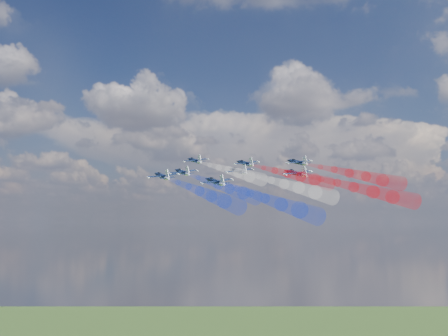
% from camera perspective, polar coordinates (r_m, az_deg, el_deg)
% --- Properties ---
extents(jet_lead, '(13.73, 13.67, 6.33)m').
position_cam_1_polar(jet_lead, '(165.01, -3.19, 0.81)').
color(jet_lead, black).
extents(trail_lead, '(28.76, 26.00, 11.74)m').
position_cam_1_polar(trail_lead, '(145.14, 0.48, -0.24)').
color(trail_lead, white).
extents(jet_inner_left, '(13.73, 13.67, 6.33)m').
position_cam_1_polar(jet_inner_left, '(148.07, -4.53, -0.45)').
color(jet_inner_left, black).
extents(trail_inner_left, '(28.76, 26.00, 11.74)m').
position_cam_1_polar(trail_inner_left, '(128.07, -0.58, -1.83)').
color(trail_inner_left, '#1935DA').
extents(jet_inner_right, '(13.73, 13.67, 6.33)m').
position_cam_1_polar(jet_inner_right, '(159.27, 2.31, 0.52)').
color(jet_inner_right, black).
extents(trail_inner_right, '(28.76, 26.00, 11.74)m').
position_cam_1_polar(trail_inner_right, '(140.54, 6.87, -0.60)').
color(trail_inner_right, red).
extents(jet_outer_left, '(13.73, 13.67, 6.33)m').
position_cam_1_polar(jet_outer_left, '(134.19, -6.72, -0.88)').
color(jet_outer_left, black).
extents(trail_outer_left, '(28.76, 26.00, 11.74)m').
position_cam_1_polar(trail_outer_left, '(113.88, -2.68, -2.50)').
color(trail_outer_left, '#1935DA').
extents(jet_center_third, '(13.73, 13.67, 6.33)m').
position_cam_1_polar(jet_center_third, '(142.90, 1.54, -0.33)').
color(jet_center_third, black).
extents(trail_center_third, '(28.76, 26.00, 11.74)m').
position_cam_1_polar(trail_center_third, '(124.11, 6.59, -1.73)').
color(trail_center_third, white).
extents(jet_outer_right, '(13.73, 13.67, 6.33)m').
position_cam_1_polar(jet_outer_right, '(154.68, 7.98, 0.62)').
color(jet_outer_right, black).
extents(trail_outer_right, '(28.76, 26.00, 11.74)m').
position_cam_1_polar(trail_outer_right, '(137.32, 13.42, -0.52)').
color(trail_outer_right, red).
extents(jet_rear_left, '(13.73, 13.67, 6.33)m').
position_cam_1_polar(jet_rear_left, '(126.71, -0.95, -1.48)').
color(jet_rear_left, black).
extents(trail_rear_left, '(28.76, 26.00, 11.74)m').
position_cam_1_polar(trail_rear_left, '(107.55, 4.43, -3.31)').
color(trail_rear_left, '#1935DA').
extents(jet_rear_right, '(13.73, 13.67, 6.33)m').
position_cam_1_polar(jet_rear_right, '(139.13, 7.81, -0.55)').
color(jet_rear_right, black).
extents(trail_rear_right, '(28.76, 26.00, 11.74)m').
position_cam_1_polar(trail_rear_right, '(121.88, 13.92, -2.01)').
color(trail_rear_right, red).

